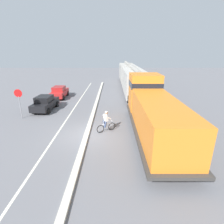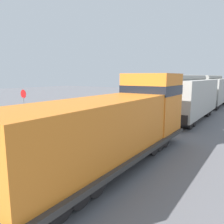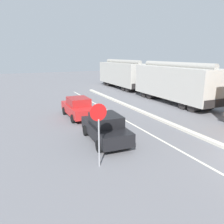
# 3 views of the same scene
# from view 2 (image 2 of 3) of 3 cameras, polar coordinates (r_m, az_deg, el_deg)

# --- Properties ---
(ground_plane) EXTENTS (120.00, 120.00, 0.00)m
(ground_plane) POSITION_cam_2_polar(r_m,az_deg,el_deg) (13.78, -18.16, -8.21)
(ground_plane) COLOR slate
(median_curb) EXTENTS (0.36, 36.00, 0.16)m
(median_curb) POSITION_cam_2_polar(r_m,az_deg,el_deg) (17.89, -2.77, -3.48)
(median_curb) COLOR beige
(median_curb) RESTS_ON ground
(lane_stripe) EXTENTS (0.14, 36.00, 0.01)m
(lane_stripe) POSITION_cam_2_polar(r_m,az_deg,el_deg) (19.42, -8.43, -2.78)
(lane_stripe) COLOR silver
(lane_stripe) RESTS_ON ground
(locomotive) EXTENTS (3.10, 11.61, 4.20)m
(locomotive) POSITION_cam_2_polar(r_m,az_deg,el_deg) (10.41, 2.10, -3.14)
(locomotive) COLOR orange
(locomotive) RESTS_ON ground
(hopper_car_lead) EXTENTS (2.90, 10.60, 4.18)m
(hopper_car_lead) POSITION_cam_2_polar(r_m,az_deg,el_deg) (21.54, 19.69, 3.54)
(hopper_car_lead) COLOR #AEACA4
(hopper_car_lead) RESTS_ON ground
(hopper_car_middle) EXTENTS (2.90, 10.60, 4.18)m
(hopper_car_middle) POSITION_cam_2_polar(r_m,az_deg,el_deg) (32.86, 24.92, 5.03)
(hopper_car_middle) COLOR #A6A49C
(hopper_car_middle) RESTS_ON ground
(parked_car_black) EXTENTS (1.99, 4.28, 1.62)m
(parked_car_black) POSITION_cam_2_polar(r_m,az_deg,el_deg) (21.53, -14.11, 0.42)
(parked_car_black) COLOR black
(parked_car_black) RESTS_ON ground
(parked_car_red) EXTENTS (1.88, 4.22, 1.62)m
(parked_car_red) POSITION_cam_2_polar(r_m,az_deg,el_deg) (25.44, -4.82, 2.01)
(parked_car_red) COLOR red
(parked_car_red) RESTS_ON ground
(cyclist) EXTENTS (1.51, 0.90, 1.71)m
(cyclist) POSITION_cam_2_polar(r_m,az_deg,el_deg) (12.83, -12.11, -5.45)
(cyclist) COLOR black
(cyclist) RESTS_ON ground
(stop_sign) EXTENTS (0.76, 0.08, 2.88)m
(stop_sign) POSITION_cam_2_polar(r_m,az_deg,el_deg) (20.93, -22.09, 3.10)
(stop_sign) COLOR gray
(stop_sign) RESTS_ON ground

